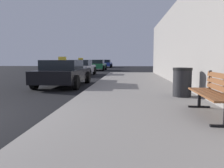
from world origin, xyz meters
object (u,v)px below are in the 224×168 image
(car_green, at_px, (97,65))
(car_black, at_px, (64,73))
(car_silver, at_px, (81,67))
(bench, at_px, (216,91))
(trash_bin, at_px, (182,82))
(car_blue, at_px, (106,64))

(car_green, bearing_deg, car_black, -87.89)
(car_silver, bearing_deg, car_black, -84.73)
(bench, bearing_deg, car_black, 130.26)
(bench, distance_m, car_green, 23.00)
(trash_bin, height_order, car_black, car_black)
(trash_bin, distance_m, car_black, 6.09)
(car_silver, height_order, car_blue, car_silver)
(car_green, bearing_deg, car_silver, -90.59)
(bench, bearing_deg, car_blue, 101.36)
(car_green, bearing_deg, trash_bin, -74.77)
(bench, xyz_separation_m, car_green, (-5.51, 22.33, -0.02))
(bench, xyz_separation_m, trash_bin, (-0.09, 2.45, -0.06))
(bench, height_order, trash_bin, trash_bin)
(bench, distance_m, car_black, 7.88)
(bench, relative_size, car_black, 0.42)
(bench, relative_size, car_green, 0.42)
(bench, relative_size, trash_bin, 2.07)
(car_green, xyz_separation_m, car_blue, (0.07, 9.68, -0.00))
(bench, xyz_separation_m, car_black, (-4.91, 6.16, -0.02))
(trash_bin, distance_m, car_green, 20.61)
(car_black, xyz_separation_m, car_silver, (-0.68, 7.42, -0.00))
(trash_bin, xyz_separation_m, car_green, (-5.41, 19.88, 0.05))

